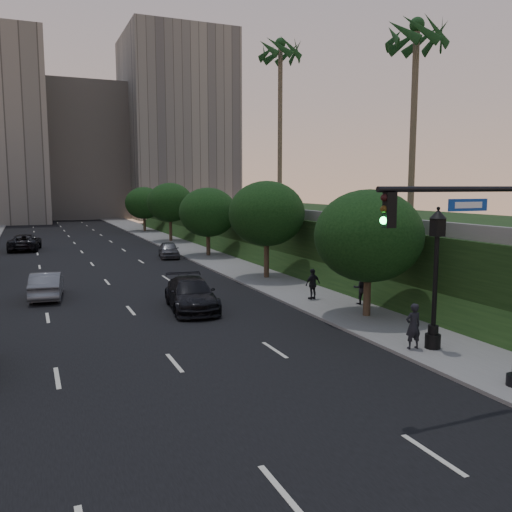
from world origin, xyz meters
name	(u,v)px	position (x,y,z in m)	size (l,w,h in m)	color
ground	(219,418)	(0.00, 0.00, 0.00)	(160.00, 160.00, 0.00)	black
road_surface	(95,268)	(0.00, 30.00, 0.01)	(16.00, 140.00, 0.02)	black
sidewalk_right	(219,260)	(10.25, 30.00, 0.07)	(4.50, 140.00, 0.15)	slate
embankment	(349,235)	(22.00, 28.00, 2.00)	(18.00, 90.00, 4.00)	black
parapet_wall	(263,210)	(13.50, 28.00, 4.35)	(0.35, 90.00, 0.70)	slate
office_block_mid	(82,153)	(6.00, 102.00, 13.00)	(22.00, 18.00, 26.00)	#A29D94
office_block_right	(177,128)	(24.00, 96.00, 18.00)	(20.00, 22.00, 36.00)	gray
tree_right_a	(369,236)	(10.30, 8.00, 4.02)	(5.20, 5.20, 6.24)	#38281C
tree_right_b	(267,214)	(10.30, 20.00, 4.52)	(5.20, 5.20, 6.74)	#38281C
tree_right_c	(208,212)	(10.30, 33.00, 4.02)	(5.20, 5.20, 6.24)	#38281C
tree_right_d	(170,202)	(10.30, 47.00, 4.52)	(5.20, 5.20, 6.74)	#38281C
tree_right_e	(144,203)	(10.30, 62.00, 4.02)	(5.20, 5.20, 6.24)	#38281C
palm_mid	(417,37)	(17.50, 14.00, 15.32)	(3.20, 3.20, 13.00)	#4C4233
palm_far	(280,53)	(16.00, 30.00, 17.64)	(3.20, 3.20, 15.50)	#4C4233
traffic_signal_mast	(495,278)	(8.16, -1.69, 3.67)	(5.68, 0.56, 7.00)	black
street_lamp	(435,285)	(9.58, 2.50, 2.63)	(0.64, 0.64, 5.62)	black
sedan_mid_left	(47,285)	(-3.85, 19.03, 0.77)	(1.63, 4.67, 1.54)	slate
sedan_far_left	(25,242)	(-5.06, 44.65, 0.82)	(2.73, 5.92, 1.65)	black
sedan_near_right	(191,294)	(2.97, 13.09, 0.81)	(2.27, 5.60, 1.62)	black
sedan_far_right	(169,250)	(6.80, 33.65, 0.71)	(1.68, 4.18, 1.42)	#4D4F54
pedestrian_a	(413,326)	(8.82, 2.74, 1.04)	(0.65, 0.43, 1.78)	black
pedestrian_b	(361,288)	(11.49, 10.28, 1.01)	(0.83, 0.65, 1.72)	black
pedestrian_c	(313,284)	(9.70, 12.33, 1.01)	(1.01, 0.42, 1.72)	black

